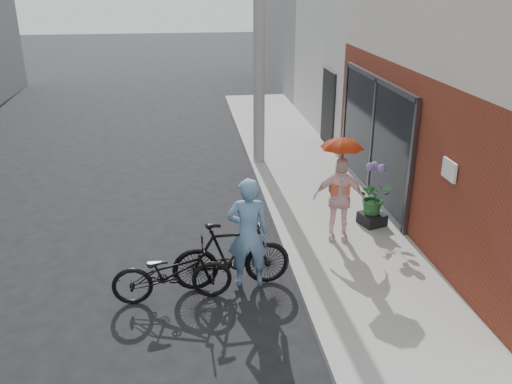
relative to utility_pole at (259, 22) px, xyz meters
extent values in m
plane|color=black|center=(-1.10, -6.00, -3.50)|extent=(80.00, 80.00, 0.00)
cube|color=#969691|center=(1.00, -4.00, -3.44)|extent=(2.20, 24.00, 0.12)
cube|color=#9E9E99|center=(-0.16, -4.00, -3.44)|extent=(0.12, 24.00, 0.12)
cube|color=black|center=(2.06, -2.50, -2.14)|extent=(0.06, 3.80, 2.40)
cube|color=white|center=(2.06, -5.80, -1.68)|extent=(0.04, 0.40, 0.30)
cube|color=silver|center=(6.10, 3.00, 0.00)|extent=(8.00, 6.00, 7.00)
cube|color=gray|center=(6.10, 10.00, 0.00)|extent=(8.00, 8.00, 7.00)
cylinder|color=#9E9E99|center=(0.00, 0.00, 0.00)|extent=(0.28, 0.28, 7.00)
imported|color=#658DB5|center=(-0.95, -5.62, -2.61)|extent=(0.68, 0.47, 1.77)
imported|color=black|center=(-2.12, -5.92, -3.04)|extent=(1.78, 0.68, 0.92)
imported|color=black|center=(-1.21, -5.66, -2.95)|extent=(1.85, 0.61, 1.10)
imported|color=#FFD5D6|center=(0.79, -4.48, -2.62)|extent=(0.95, 0.55, 1.52)
imported|color=#C84017|center=(0.79, -4.48, -1.55)|extent=(0.71, 0.71, 0.62)
cube|color=black|center=(1.60, -4.02, -3.27)|extent=(0.54, 0.54, 0.22)
imported|color=#245A28|center=(1.60, -4.02, -2.83)|extent=(0.59, 0.51, 0.65)
camera|label=1|loc=(-1.81, -12.95, 1.04)|focal=38.00mm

